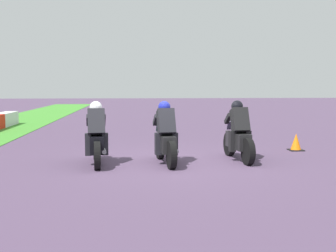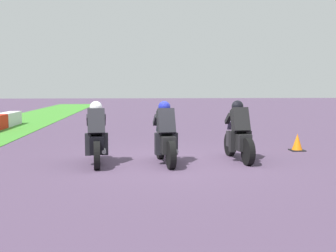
% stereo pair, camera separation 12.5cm
% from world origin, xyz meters
% --- Properties ---
extents(ground_plane, '(120.00, 120.00, 0.00)m').
position_xyz_m(ground_plane, '(0.00, 0.00, 0.00)').
color(ground_plane, '#4F3B56').
extents(rider_lane_a, '(2.04, 0.55, 1.51)m').
position_xyz_m(rider_lane_a, '(0.18, -1.76, 0.62)').
color(rider_lane_a, black).
rests_on(rider_lane_a, ground_plane).
extents(rider_lane_b, '(2.04, 0.57, 1.51)m').
position_xyz_m(rider_lane_b, '(-0.13, 0.12, 0.62)').
color(rider_lane_b, black).
rests_on(rider_lane_b, ground_plane).
extents(rider_lane_c, '(2.04, 0.56, 1.51)m').
position_xyz_m(rider_lane_c, '(-0.08, 1.77, 0.62)').
color(rider_lane_c, black).
rests_on(rider_lane_c, ground_plane).
extents(traffic_cone, '(0.40, 0.40, 0.50)m').
position_xyz_m(traffic_cone, '(1.61, -3.85, 0.23)').
color(traffic_cone, black).
rests_on(traffic_cone, ground_plane).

